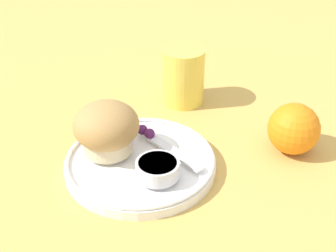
% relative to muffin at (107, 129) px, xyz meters
% --- Properties ---
extents(ground_plane, '(3.00, 3.00, 0.00)m').
position_rel_muffin_xyz_m(ground_plane, '(0.06, 0.02, -0.06)').
color(ground_plane, tan).
extents(plate, '(0.21, 0.21, 0.02)m').
position_rel_muffin_xyz_m(plate, '(0.04, 0.02, -0.05)').
color(plate, white).
rests_on(plate, ground_plane).
extents(muffin, '(0.09, 0.09, 0.07)m').
position_rel_muffin_xyz_m(muffin, '(0.00, 0.00, 0.00)').
color(muffin, beige).
rests_on(muffin, plate).
extents(cream_ramekin, '(0.06, 0.06, 0.02)m').
position_rel_muffin_xyz_m(cream_ramekin, '(0.09, 0.01, -0.02)').
color(cream_ramekin, silver).
rests_on(cream_ramekin, plate).
extents(berry_pair, '(0.03, 0.02, 0.02)m').
position_rel_muffin_xyz_m(berry_pair, '(0.01, 0.06, -0.03)').
color(berry_pair, '#4C194C').
rests_on(berry_pair, plate).
extents(butter_knife, '(0.15, 0.03, 0.00)m').
position_rel_muffin_xyz_m(butter_knife, '(0.05, 0.06, -0.03)').
color(butter_knife, silver).
rests_on(butter_knife, plate).
extents(orange_fruit, '(0.08, 0.08, 0.08)m').
position_rel_muffin_xyz_m(orange_fruit, '(0.17, 0.20, -0.02)').
color(orange_fruit, orange).
rests_on(orange_fruit, ground_plane).
extents(juice_glass, '(0.07, 0.07, 0.10)m').
position_rel_muffin_xyz_m(juice_glass, '(-0.04, 0.20, -0.01)').
color(juice_glass, '#EAD14C').
rests_on(juice_glass, ground_plane).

